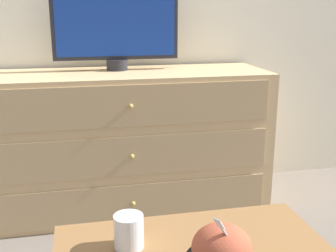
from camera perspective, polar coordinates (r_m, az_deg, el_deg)
The scene contains 4 objects.
ground_plane at distance 2.67m, azimuth -8.62°, elevation -8.16°, with size 12.00×12.00×0.00m, color #70665B.
dresser at distance 2.28m, azimuth -5.71°, elevation -2.08°, with size 1.50×0.51×0.75m.
tv at distance 2.26m, azimuth -7.11°, elevation 13.59°, with size 0.66×0.11×0.45m.
drink_cup at distance 1.27m, azimuth -5.37°, elevation -14.26°, with size 0.09×0.09×0.10m.
Camera 1 is at (-0.12, -2.44, 1.06)m, focal length 45.00 mm.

